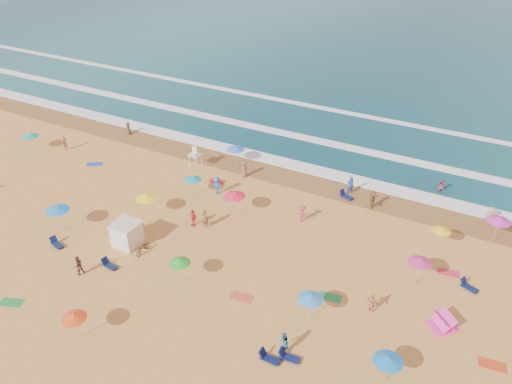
% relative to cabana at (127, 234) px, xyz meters
% --- Properties ---
extents(ground, '(220.00, 220.00, 0.00)m').
position_rel_cabana_xyz_m(ground, '(6.73, 4.56, -1.00)').
color(ground, gold).
rests_on(ground, ground).
extents(ocean, '(220.00, 140.00, 0.18)m').
position_rel_cabana_xyz_m(ocean, '(6.73, 88.56, -1.00)').
color(ocean, '#0C4756').
rests_on(ocean, ground).
extents(wet_sand, '(220.00, 220.00, 0.00)m').
position_rel_cabana_xyz_m(wet_sand, '(6.73, 17.06, -0.99)').
color(wet_sand, olive).
rests_on(wet_sand, ground).
extents(surf_foam, '(200.00, 18.70, 0.05)m').
position_rel_cabana_xyz_m(surf_foam, '(6.73, 25.88, -0.90)').
color(surf_foam, white).
rests_on(surf_foam, ground).
extents(cabana, '(2.00, 2.00, 2.00)m').
position_rel_cabana_xyz_m(cabana, '(0.00, 0.00, 0.00)').
color(cabana, white).
rests_on(cabana, ground).
extents(cabana_roof, '(2.20, 2.20, 0.12)m').
position_rel_cabana_xyz_m(cabana_roof, '(0.00, 0.00, 1.06)').
color(cabana_roof, silver).
rests_on(cabana_roof, cabana).
extents(bicycle, '(0.68, 1.74, 0.90)m').
position_rel_cabana_xyz_m(bicycle, '(1.90, -0.30, -0.55)').
color(bicycle, black).
rests_on(bicycle, ground).
extents(lifeguard_stand, '(1.20, 1.20, 2.10)m').
position_rel_cabana_xyz_m(lifeguard_stand, '(-2.69, 14.17, 0.05)').
color(lifeguard_stand, white).
rests_on(lifeguard_stand, ground).
extents(beach_umbrellas, '(61.82, 28.57, 0.77)m').
position_rel_cabana_xyz_m(beach_umbrellas, '(11.19, 5.33, 1.09)').
color(beach_umbrellas, '#CE6611').
rests_on(beach_umbrellas, ground).
extents(loungers, '(55.30, 22.77, 0.34)m').
position_rel_cabana_xyz_m(loungers, '(11.70, 0.27, -0.83)').
color(loungers, navy).
rests_on(loungers, ground).
extents(towels, '(43.82, 23.60, 0.03)m').
position_rel_cabana_xyz_m(towels, '(8.29, 1.91, -0.98)').
color(towels, '#BE4D17').
rests_on(towels, ground).
extents(beachgoers, '(46.52, 27.34, 2.15)m').
position_rel_cabana_xyz_m(beachgoers, '(7.49, 9.60, -0.18)').
color(beachgoers, '#233EA4').
rests_on(beachgoers, ground).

